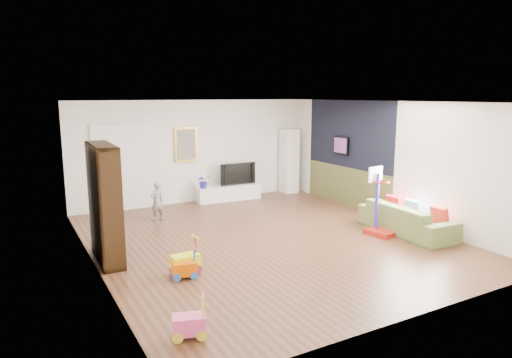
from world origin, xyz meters
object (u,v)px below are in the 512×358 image
sofa (406,219)px  bookshelf (105,203)px  media_console (228,193)px  basketball_hoop (383,202)px

sofa → bookshelf: bearing=78.7°
media_console → sofa: bearing=-63.4°
media_console → sofa: (1.92, -4.52, 0.10)m
bookshelf → basketball_hoop: bearing=-12.0°
sofa → basketball_hoop: 0.67m
media_console → sofa: size_ratio=0.83×
bookshelf → basketball_hoop: size_ratio=1.44×
media_console → bookshelf: bearing=-137.5°
bookshelf → media_console: bearing=40.7°
media_console → sofa: sofa is taller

